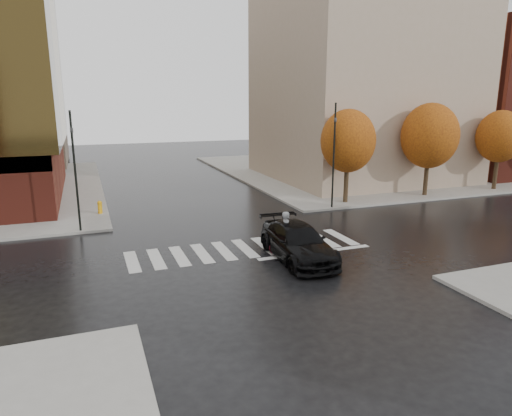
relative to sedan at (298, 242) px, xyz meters
The scene contains 14 objects.
ground 2.67m from the sedan, 134.98° to the left, with size 120.00×120.00×0.00m, color black.
sidewalk_ne 29.82m from the sedan, 49.90° to the left, with size 30.00×30.00×0.15m, color gray.
crosswalk 3.03m from the sedan, 128.03° to the left, with size 12.00×3.00×0.01m, color silver.
building_ne_tan 25.57m from the sedan, 51.04° to the left, with size 16.00×16.00×18.00m, color gray.
building_ne_brick 36.48m from the sedan, 29.70° to the left, with size 14.00×14.00×14.00m, color maroon.
tree_ne_a 12.85m from the sedan, 48.28° to the left, with size 3.80×3.80×6.50m.
tree_ne_b 18.17m from the sedan, 31.18° to the left, with size 4.20×4.20×6.89m.
tree_ne_c 24.29m from the sedan, 22.51° to the left, with size 3.60×3.60×6.31m.
sedan is the anchor object (origin of this frame).
cyclist 0.82m from the sedan, 100.40° to the left, with size 1.95×1.10×2.10m.
traffic_light_nw 12.84m from the sedan, 139.53° to the left, with size 0.19×0.16×6.57m.
traffic_light_ne 10.86m from the sedan, 51.36° to the left, with size 0.17×0.20×6.92m.
fire_hydrant 14.43m from the sedan, 125.12° to the left, with size 0.30×0.30×0.83m.
manhole 3.89m from the sedan, 86.95° to the left, with size 0.65×0.65×0.01m, color #493E1A.
Camera 1 is at (-7.14, -20.04, 7.28)m, focal length 32.00 mm.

